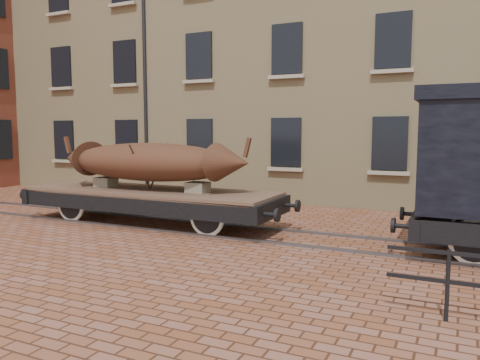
% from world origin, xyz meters
% --- Properties ---
extents(ground, '(90.00, 90.00, 0.00)m').
position_xyz_m(ground, '(0.00, 0.00, 0.00)').
color(ground, brown).
extents(warehouse_cream, '(40.00, 10.19, 14.00)m').
position_xyz_m(warehouse_cream, '(3.00, 9.99, 7.00)').
color(warehouse_cream, '#DABD84').
rests_on(warehouse_cream, ground).
extents(rail_track, '(30.00, 1.52, 0.06)m').
position_xyz_m(rail_track, '(0.00, 0.00, 0.03)').
color(rail_track, '#59595E').
rests_on(rail_track, ground).
extents(flatcar_wagon, '(8.24, 2.23, 1.24)m').
position_xyz_m(flatcar_wagon, '(-4.72, -0.00, 0.78)').
color(flatcar_wagon, brown).
rests_on(flatcar_wagon, ground).
extents(iron_boat, '(6.05, 1.83, 1.47)m').
position_xyz_m(iron_boat, '(-4.70, -0.00, 1.74)').
color(iron_boat, '#4C2217').
rests_on(iron_boat, flatcar_wagon).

